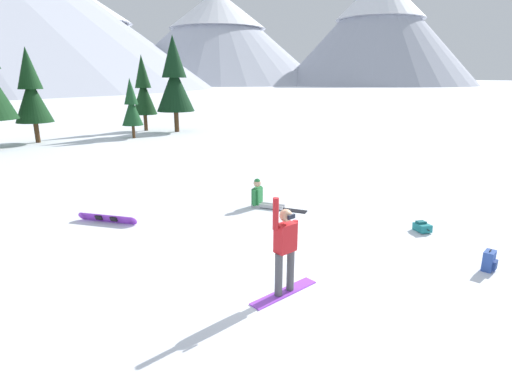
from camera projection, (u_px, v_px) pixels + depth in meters
name	position (u px, v px, depth m)	size (l,w,h in m)	color
ground_plane	(288.00, 266.00, 9.12)	(800.00, 800.00, 0.00)	white
snowboarder_foreground	(285.00, 249.00, 7.70)	(1.55, 0.90, 1.99)	#993FD8
snowboarder_midground	(262.00, 198.00, 13.13)	(1.59, 1.40, 0.93)	#B7B7BC
loose_snowboard_near_left	(107.00, 218.00, 11.77)	(1.70, 1.13, 0.25)	#993FD8
backpack_blue	(489.00, 261.00, 8.86)	(0.38, 0.36, 0.47)	#2D4C9E
backpack_teal	(422.00, 227.00, 11.11)	(0.35, 0.53, 0.28)	#1E7A7F
pine_tree_leaning	(131.00, 106.00, 27.47)	(1.40, 1.40, 4.00)	#472D19
pine_tree_young	(174.00, 80.00, 30.29)	(2.81, 2.81, 7.02)	#472D19
pine_tree_twin	(143.00, 90.00, 31.13)	(1.87, 1.87, 5.69)	#472D19
pine_tree_broad	(31.00, 91.00, 25.32)	(2.22, 2.22, 5.84)	#472D19
peak_east_ridge	(67.00, 31.00, 183.93)	(127.90, 127.90, 45.85)	#B2B7C6
peak_central_summit	(218.00, 36.00, 214.15)	(111.83, 111.83, 46.62)	#B2B7C6
peak_north_spur	(379.00, 29.00, 195.92)	(93.23, 93.23, 50.28)	#9EA3B2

